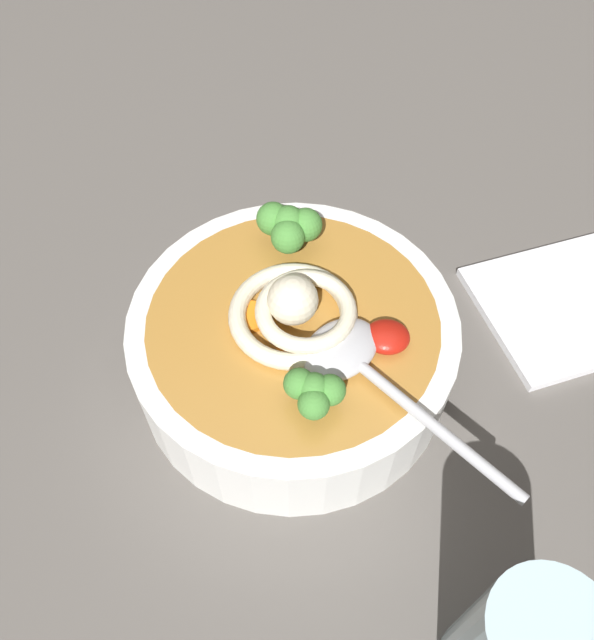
{
  "coord_description": "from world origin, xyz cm",
  "views": [
    {
      "loc": [
        0.85,
        -30.94,
        46.93
      ],
      "look_at": [
        0.29,
        -3.94,
        9.72
      ],
      "focal_mm": 35.59,
      "sensor_mm": 36.0,
      "label": 1
    }
  ],
  "objects_px": {
    "soup_spoon": "(355,361)",
    "soup_bowl": "(297,345)",
    "folded_napkin": "(582,301)",
    "noodle_pile": "(300,310)"
  },
  "relations": [
    {
      "from": "soup_spoon",
      "to": "folded_napkin",
      "type": "xyz_separation_m",
      "value": [
        0.21,
        0.11,
        -0.07
      ]
    },
    {
      "from": "soup_spoon",
      "to": "soup_bowl",
      "type": "bearing_deg",
      "value": -180.0
    },
    {
      "from": "soup_bowl",
      "to": "soup_spoon",
      "type": "relative_size",
      "value": 1.66
    },
    {
      "from": "noodle_pile",
      "to": "soup_spoon",
      "type": "distance_m",
      "value": 0.05
    },
    {
      "from": "soup_bowl",
      "to": "folded_napkin",
      "type": "relative_size",
      "value": 1.38
    },
    {
      "from": "folded_napkin",
      "to": "noodle_pile",
      "type": "bearing_deg",
      "value": -163.68
    },
    {
      "from": "soup_bowl",
      "to": "soup_spoon",
      "type": "bearing_deg",
      "value": -44.42
    },
    {
      "from": "soup_spoon",
      "to": "folded_napkin",
      "type": "bearing_deg",
      "value": 72.65
    },
    {
      "from": "soup_bowl",
      "to": "soup_spoon",
      "type": "xyz_separation_m",
      "value": [
        0.04,
        -0.04,
        0.04
      ]
    },
    {
      "from": "soup_bowl",
      "to": "soup_spoon",
      "type": "height_order",
      "value": "soup_spoon"
    }
  ]
}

